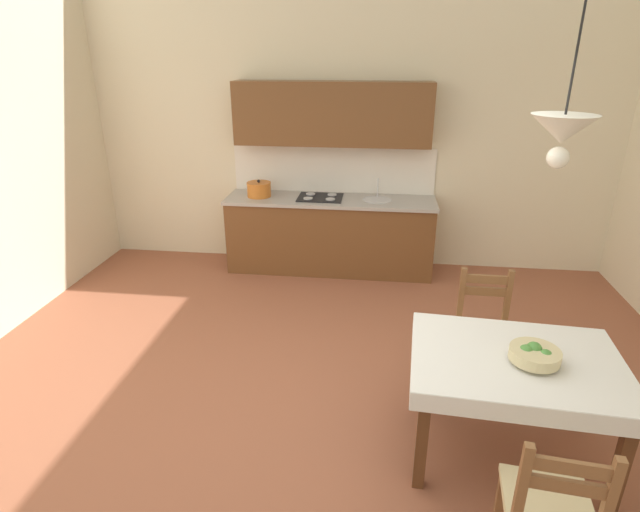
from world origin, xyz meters
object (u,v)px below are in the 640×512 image
Objects in this scene: kitchen_cabinetry at (330,201)px; dining_chair_kitchen_side at (483,333)px; dining_table at (514,376)px; fruit_bowl at (535,354)px; dining_chair_camera_side at (549,510)px; pendant_lamp at (563,131)px.

dining_chair_kitchen_side is at bearing -56.11° from kitchen_cabinetry.
kitchen_cabinetry is 2.63m from dining_chair_kitchen_side.
fruit_bowl reaches higher than dining_table.
dining_chair_kitchen_side is 1.67m from dining_chair_camera_side.
dining_table is 0.84m from dining_chair_kitchen_side.
dining_chair_kitchen_side is at bearing 90.95° from dining_chair_camera_side.
dining_chair_kitchen_side is 3.10× the size of fruit_bowl.
dining_chair_kitchen_side reaches higher than dining_table.
dining_chair_camera_side is 3.10× the size of fruit_bowl.
fruit_bowl is at bearing -29.40° from dining_table.
dining_chair_camera_side is at bearing -68.90° from kitchen_cabinetry.
dining_chair_camera_side is at bearing -89.05° from pendant_lamp.
fruit_bowl is 1.34m from pendant_lamp.
dining_chair_camera_side is 0.89m from fruit_bowl.
dining_table is 1.67× the size of pendant_lamp.
kitchen_cabinetry is at bearing 116.35° from dining_table.
dining_table is 1.44× the size of dining_chair_camera_side.
pendant_lamp reaches higher than dining_table.
kitchen_cabinetry is at bearing 111.10° from dining_chair_camera_side.
pendant_lamp reaches higher than fruit_bowl.
kitchen_cabinetry is 3.66m from pendant_lamp.
pendant_lamp is (-0.01, -0.12, 1.52)m from dining_table.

